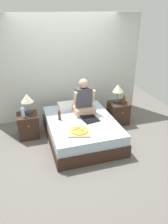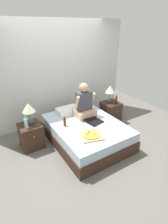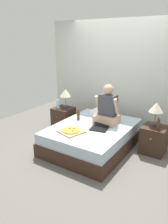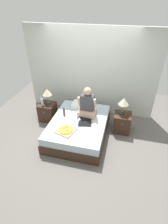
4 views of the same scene
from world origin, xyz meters
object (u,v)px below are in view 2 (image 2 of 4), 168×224
(laptop, at_px, (94,121))
(pizza_box, at_px, (91,135))
(lamp_on_left_nightstand, at_px, (28,109))
(person_seated, at_px, (84,104))
(bed, at_px, (86,132))
(beer_bottle, at_px, (116,100))
(beer_bottle_on_bed, at_px, (65,122))
(nightstand_left, at_px, (31,136))
(water_bottle, at_px, (26,123))
(nightstand_right, at_px, (111,112))
(lamp_on_right_nightstand, at_px, (110,90))

(laptop, bearing_deg, pizza_box, -129.33)
(lamp_on_left_nightstand, xyz_separation_m, person_seated, (1.19, -0.19, -0.10))
(bed, height_order, beer_bottle, beer_bottle)
(laptop, xyz_separation_m, beer_bottle_on_bed, (-0.61, 0.17, 0.07))
(nightstand_left, relative_size, person_seated, 0.67)
(lamp_on_left_nightstand, distance_m, beer_bottle_on_bed, 0.76)
(pizza_box, bearing_deg, water_bottle, 139.81)
(beer_bottle, bearing_deg, water_bottle, 179.75)
(nightstand_right, bearing_deg, laptop, -151.74)
(bed, distance_m, beer_bottle, 1.26)
(nightstand_right, distance_m, lamp_on_right_nightstand, 0.59)
(bed, xyz_separation_m, beer_bottle, (1.15, 0.35, 0.39))
(water_bottle, xyz_separation_m, pizza_box, (0.98, -0.83, -0.16))
(lamp_on_right_nightstand, relative_size, pizza_box, 0.91)
(nightstand_left, height_order, beer_bottle_on_bed, beer_bottle_on_bed)
(bed, relative_size, pizza_box, 3.73)
(nightstand_left, relative_size, laptop, 1.13)
(lamp_on_left_nightstand, xyz_separation_m, beer_bottle_on_bed, (0.60, -0.36, -0.30))
(bed, xyz_separation_m, water_bottle, (-1.16, 0.36, 0.41))
(laptop, bearing_deg, bed, 167.38)
(water_bottle, bearing_deg, pizza_box, -40.19)
(lamp_on_right_nightstand, bearing_deg, water_bottle, -176.36)
(lamp_on_left_nightstand, bearing_deg, pizza_box, -48.40)
(bed, relative_size, person_seated, 2.38)
(water_bottle, distance_m, person_seated, 1.31)
(lamp_on_right_nightstand, height_order, beer_bottle, lamp_on_right_nightstand)
(pizza_box, bearing_deg, bed, 69.20)
(bed, xyz_separation_m, lamp_on_right_nightstand, (1.05, 0.50, 0.63))
(person_seated, bearing_deg, beer_bottle, 2.26)
(bed, height_order, person_seated, person_seated)
(lamp_on_right_nightstand, relative_size, laptop, 0.97)
(nightstand_left, distance_m, nightstand_right, 2.15)
(person_seated, relative_size, beer_bottle_on_bed, 3.55)
(person_seated, bearing_deg, beer_bottle_on_bed, -163.59)
(water_bottle, distance_m, pizza_box, 1.29)
(person_seated, height_order, pizza_box, person_seated)
(nightstand_left, height_order, pizza_box, nightstand_left)
(lamp_on_left_nightstand, distance_m, beer_bottle, 2.20)
(lamp_on_left_nightstand, relative_size, nightstand_right, 0.86)
(nightstand_left, xyz_separation_m, person_seated, (1.23, -0.14, 0.48))
(nightstand_left, bearing_deg, laptop, -21.17)
(water_bottle, distance_m, lamp_on_right_nightstand, 2.22)
(nightstand_right, bearing_deg, bed, -157.51)
(bed, bearing_deg, beer_bottle, 16.78)
(lamp_on_left_nightstand, distance_m, lamp_on_right_nightstand, 2.08)
(bed, height_order, lamp_on_left_nightstand, lamp_on_left_nightstand)
(nightstand_left, height_order, laptop, laptop)
(nightstand_left, xyz_separation_m, laptop, (1.25, -0.48, 0.22))
(lamp_on_left_nightstand, xyz_separation_m, laptop, (1.21, -0.53, -0.37))
(beer_bottle_on_bed, bearing_deg, beer_bottle, 7.60)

